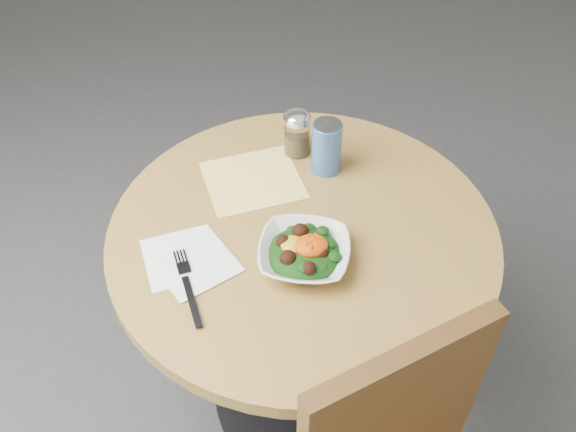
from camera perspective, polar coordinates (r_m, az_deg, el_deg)
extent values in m
plane|color=#323235|center=(2.08, 0.98, -15.52)|extent=(6.00, 6.00, 0.00)
cylinder|color=black|center=(2.07, 0.99, -15.32)|extent=(0.52, 0.52, 0.03)
cylinder|color=black|center=(1.78, 1.12, -9.96)|extent=(0.10, 0.10, 0.71)
cylinder|color=#AD883E|center=(1.49, 1.32, -1.71)|extent=(0.90, 0.90, 0.04)
cube|color=#573818|center=(1.30, 9.29, -17.52)|extent=(0.40, 0.12, 0.48)
cube|color=yellow|center=(1.59, -3.12, 3.21)|extent=(0.24, 0.22, 0.00)
cube|color=white|center=(1.43, -9.47, -3.64)|extent=(0.17, 0.17, 0.00)
cube|color=white|center=(1.41, -8.24, -4.17)|extent=(0.20, 0.20, 0.00)
imported|color=silver|center=(1.39, 1.44, -3.40)|extent=(0.26, 0.26, 0.05)
ellipsoid|color=black|center=(1.39, 1.44, -3.44)|extent=(0.16, 0.16, 0.06)
ellipsoid|color=#C49513|center=(1.38, 0.38, -2.52)|extent=(0.05, 0.05, 0.02)
ellipsoid|color=#DD5704|center=(1.37, 2.07, -2.65)|extent=(0.07, 0.06, 0.03)
cube|color=black|center=(1.35, -8.55, -7.53)|extent=(0.02, 0.14, 0.00)
cube|color=black|center=(1.42, -9.40, -4.11)|extent=(0.03, 0.07, 0.00)
cylinder|color=silver|center=(1.64, 0.79, 7.13)|extent=(0.07, 0.07, 0.10)
cylinder|color=olive|center=(1.66, 0.78, 6.54)|extent=(0.06, 0.06, 0.06)
cylinder|color=silver|center=(1.61, 0.81, 8.65)|extent=(0.07, 0.07, 0.01)
ellipsoid|color=silver|center=(1.61, 0.81, 8.82)|extent=(0.07, 0.07, 0.03)
cylinder|color=navy|center=(1.58, 3.43, 6.11)|extent=(0.07, 0.07, 0.14)
cylinder|color=#B6B7BE|center=(1.54, 3.55, 8.13)|extent=(0.07, 0.07, 0.00)
cube|color=#B6B7BE|center=(1.55, 3.38, 8.39)|extent=(0.02, 0.02, 0.00)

